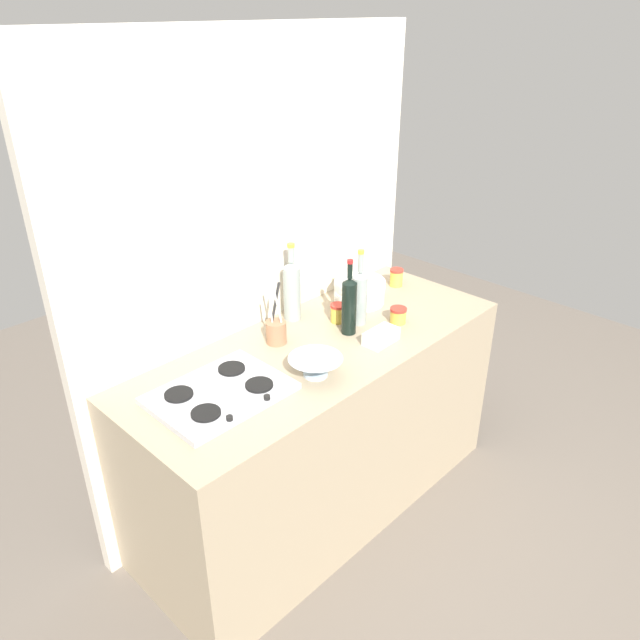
{
  "coord_description": "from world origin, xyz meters",
  "views": [
    {
      "loc": [
        -1.64,
        -1.58,
        2.21
      ],
      "look_at": [
        0.0,
        0.0,
        1.02
      ],
      "focal_mm": 34.0,
      "sensor_mm": 36.0,
      "label": 1
    }
  ],
  "objects_px": {
    "condiment_jar_rear": "(396,277)",
    "mixing_bowl": "(315,366)",
    "plate_stack": "(359,291)",
    "wine_bottle_mid_left": "(292,289)",
    "butter_dish": "(381,336)",
    "stovetop_hob": "(220,393)",
    "condiment_jar_front": "(338,313)",
    "utensil_crock": "(276,330)",
    "wine_bottle_leftmost": "(360,296)",
    "wine_bottle_mid_right": "(349,305)",
    "condiment_jar_spare": "(398,315)"
  },
  "relations": [
    {
      "from": "condiment_jar_rear",
      "to": "mixing_bowl",
      "type": "bearing_deg",
      "value": -161.64
    },
    {
      "from": "plate_stack",
      "to": "mixing_bowl",
      "type": "relative_size",
      "value": 1.17
    },
    {
      "from": "wine_bottle_mid_left",
      "to": "condiment_jar_rear",
      "type": "relative_size",
      "value": 4.02
    },
    {
      "from": "wine_bottle_mid_left",
      "to": "condiment_jar_rear",
      "type": "distance_m",
      "value": 0.65
    },
    {
      "from": "wine_bottle_mid_left",
      "to": "butter_dish",
      "type": "xyz_separation_m",
      "value": [
        0.11,
        -0.44,
        -0.12
      ]
    },
    {
      "from": "stovetop_hob",
      "to": "condiment_jar_front",
      "type": "height_order",
      "value": "condiment_jar_front"
    },
    {
      "from": "butter_dish",
      "to": "condiment_jar_rear",
      "type": "relative_size",
      "value": 1.75
    },
    {
      "from": "stovetop_hob",
      "to": "condiment_jar_front",
      "type": "distance_m",
      "value": 0.76
    },
    {
      "from": "plate_stack",
      "to": "utensil_crock",
      "type": "distance_m",
      "value": 0.56
    },
    {
      "from": "wine_bottle_leftmost",
      "to": "butter_dish",
      "type": "bearing_deg",
      "value": -110.63
    },
    {
      "from": "wine_bottle_leftmost",
      "to": "wine_bottle_mid_left",
      "type": "distance_m",
      "value": 0.31
    },
    {
      "from": "stovetop_hob",
      "to": "mixing_bowl",
      "type": "distance_m",
      "value": 0.39
    },
    {
      "from": "mixing_bowl",
      "to": "stovetop_hob",
      "type": "bearing_deg",
      "value": 155.99
    },
    {
      "from": "utensil_crock",
      "to": "condiment_jar_rear",
      "type": "bearing_deg",
      "value": -0.29
    },
    {
      "from": "stovetop_hob",
      "to": "condiment_jar_rear",
      "type": "relative_size",
      "value": 5.37
    },
    {
      "from": "butter_dish",
      "to": "condiment_jar_rear",
      "type": "xyz_separation_m",
      "value": [
        0.52,
        0.32,
        0.02
      ]
    },
    {
      "from": "wine_bottle_leftmost",
      "to": "condiment_jar_rear",
      "type": "distance_m",
      "value": 0.48
    },
    {
      "from": "plate_stack",
      "to": "wine_bottle_mid_left",
      "type": "height_order",
      "value": "wine_bottle_mid_left"
    },
    {
      "from": "wine_bottle_leftmost",
      "to": "condiment_jar_front",
      "type": "height_order",
      "value": "wine_bottle_leftmost"
    },
    {
      "from": "utensil_crock",
      "to": "condiment_jar_front",
      "type": "xyz_separation_m",
      "value": [
        0.33,
        -0.06,
        -0.01
      ]
    },
    {
      "from": "wine_bottle_leftmost",
      "to": "wine_bottle_mid_right",
      "type": "distance_m",
      "value": 0.11
    },
    {
      "from": "plate_stack",
      "to": "condiment_jar_spare",
      "type": "distance_m",
      "value": 0.27
    },
    {
      "from": "wine_bottle_mid_left",
      "to": "plate_stack",
      "type": "bearing_deg",
      "value": -17.31
    },
    {
      "from": "mixing_bowl",
      "to": "wine_bottle_mid_left",
      "type": "bearing_deg",
      "value": 56.72
    },
    {
      "from": "stovetop_hob",
      "to": "wine_bottle_leftmost",
      "type": "relative_size",
      "value": 1.38
    },
    {
      "from": "wine_bottle_leftmost",
      "to": "mixing_bowl",
      "type": "relative_size",
      "value": 1.65
    },
    {
      "from": "plate_stack",
      "to": "wine_bottle_leftmost",
      "type": "xyz_separation_m",
      "value": [
        -0.17,
        -0.14,
        0.08
      ]
    },
    {
      "from": "wine_bottle_mid_left",
      "to": "wine_bottle_mid_right",
      "type": "bearing_deg",
      "value": -74.18
    },
    {
      "from": "butter_dish",
      "to": "utensil_crock",
      "type": "xyz_separation_m",
      "value": [
        -0.32,
        0.33,
        0.03
      ]
    },
    {
      "from": "wine_bottle_mid_right",
      "to": "condiment_jar_spare",
      "type": "bearing_deg",
      "value": -23.53
    },
    {
      "from": "utensil_crock",
      "to": "condiment_jar_spare",
      "type": "distance_m",
      "value": 0.58
    },
    {
      "from": "stovetop_hob",
      "to": "plate_stack",
      "type": "height_order",
      "value": "plate_stack"
    },
    {
      "from": "mixing_bowl",
      "to": "condiment_jar_rear",
      "type": "distance_m",
      "value": 0.96
    },
    {
      "from": "mixing_bowl",
      "to": "plate_stack",
      "type": "bearing_deg",
      "value": 26.43
    },
    {
      "from": "butter_dish",
      "to": "condiment_jar_spare",
      "type": "xyz_separation_m",
      "value": [
        0.2,
        0.06,
        0.01
      ]
    },
    {
      "from": "stovetop_hob",
      "to": "plate_stack",
      "type": "bearing_deg",
      "value": 8.95
    },
    {
      "from": "plate_stack",
      "to": "mixing_bowl",
      "type": "distance_m",
      "value": 0.7
    },
    {
      "from": "plate_stack",
      "to": "wine_bottle_mid_left",
      "type": "xyz_separation_m",
      "value": [
        -0.35,
        0.11,
        0.09
      ]
    },
    {
      "from": "wine_bottle_mid_left",
      "to": "condiment_jar_front",
      "type": "distance_m",
      "value": 0.24
    },
    {
      "from": "plate_stack",
      "to": "wine_bottle_mid_left",
      "type": "relative_size",
      "value": 0.69
    },
    {
      "from": "condiment_jar_rear",
      "to": "utensil_crock",
      "type": "bearing_deg",
      "value": 179.71
    },
    {
      "from": "condiment_jar_rear",
      "to": "plate_stack",
      "type": "bearing_deg",
      "value": 178.18
    },
    {
      "from": "wine_bottle_leftmost",
      "to": "utensil_crock",
      "type": "relative_size",
      "value": 1.22
    },
    {
      "from": "plate_stack",
      "to": "condiment_jar_spare",
      "type": "height_order",
      "value": "plate_stack"
    },
    {
      "from": "utensil_crock",
      "to": "stovetop_hob",
      "type": "bearing_deg",
      "value": -160.53
    },
    {
      "from": "mixing_bowl",
      "to": "butter_dish",
      "type": "distance_m",
      "value": 0.39
    },
    {
      "from": "mixing_bowl",
      "to": "butter_dish",
      "type": "xyz_separation_m",
      "value": [
        0.39,
        -0.02,
        -0.01
      ]
    },
    {
      "from": "wine_bottle_leftmost",
      "to": "condiment_jar_rear",
      "type": "bearing_deg",
      "value": 16.53
    },
    {
      "from": "butter_dish",
      "to": "utensil_crock",
      "type": "distance_m",
      "value": 0.46
    },
    {
      "from": "plate_stack",
      "to": "butter_dish",
      "type": "relative_size",
      "value": 1.58
    }
  ]
}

